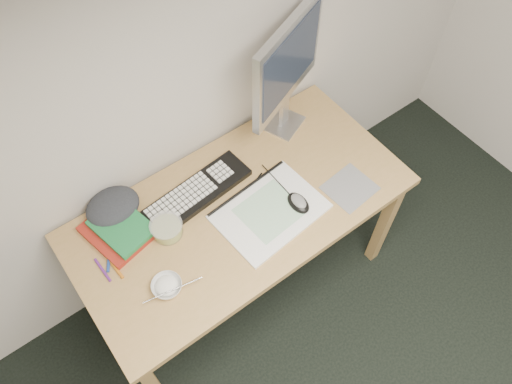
# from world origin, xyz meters

# --- Properties ---
(desk) EXTENTS (1.40, 0.70, 0.75)m
(desk) POSITION_xyz_m (0.06, 1.43, 0.67)
(desk) COLOR tan
(desk) RESTS_ON ground
(mousepad) EXTENTS (0.21, 0.19, 0.00)m
(mousepad) POSITION_xyz_m (0.48, 1.23, 0.75)
(mousepad) COLOR gray
(mousepad) RESTS_ON desk
(sketchpad) EXTENTS (0.45, 0.34, 0.01)m
(sketchpad) POSITION_xyz_m (0.14, 1.33, 0.76)
(sketchpad) COLOR white
(sketchpad) RESTS_ON desk
(keyboard) EXTENTS (0.48, 0.19, 0.03)m
(keyboard) POSITION_xyz_m (-0.05, 1.58, 0.76)
(keyboard) COLOR black
(keyboard) RESTS_ON desk
(monitor) EXTENTS (0.46, 0.21, 0.56)m
(monitor) POSITION_xyz_m (0.48, 1.67, 1.10)
(monitor) COLOR silver
(monitor) RESTS_ON desk
(mouse) EXTENTS (0.07, 0.12, 0.04)m
(mouse) POSITION_xyz_m (0.25, 1.29, 0.78)
(mouse) COLOR black
(mouse) RESTS_ON sketchpad
(rice_bowl) EXTENTS (0.12, 0.12, 0.04)m
(rice_bowl) POSITION_xyz_m (-0.37, 1.30, 0.77)
(rice_bowl) COLOR white
(rice_bowl) RESTS_ON desk
(chopsticks) EXTENTS (0.21, 0.06, 0.02)m
(chopsticks) POSITION_xyz_m (-0.36, 1.26, 0.79)
(chopsticks) COLOR silver
(chopsticks) RESTS_ON rice_bowl
(fruit_tub) EXTENTS (0.15, 0.15, 0.06)m
(fruit_tub) POSITION_xyz_m (-0.24, 1.50, 0.78)
(fruit_tub) COLOR #D8CB4C
(fruit_tub) RESTS_ON desk
(book_red) EXTENTS (0.24, 0.29, 0.03)m
(book_red) POSITION_xyz_m (-0.41, 1.61, 0.76)
(book_red) COLOR maroon
(book_red) RESTS_ON desk
(book_green) EXTENTS (0.22, 0.27, 0.02)m
(book_green) POSITION_xyz_m (-0.38, 1.61, 0.79)
(book_green) COLOR #1C7038
(book_green) RESTS_ON book_red
(cloth_lump) EXTENTS (0.21, 0.18, 0.08)m
(cloth_lump) POSITION_xyz_m (-0.37, 1.71, 0.79)
(cloth_lump) COLOR #26292D
(cloth_lump) RESTS_ON desk
(pencil_pink) EXTENTS (0.16, 0.07, 0.01)m
(pencil_pink) POSITION_xyz_m (0.05, 1.44, 0.75)
(pencil_pink) COLOR #DF6F87
(pencil_pink) RESTS_ON desk
(pencil_tan) EXTENTS (0.16, 0.09, 0.01)m
(pencil_tan) POSITION_xyz_m (0.03, 1.43, 0.75)
(pencil_tan) COLOR #A27555
(pencil_tan) RESTS_ON desk
(pencil_black) EXTENTS (0.18, 0.08, 0.01)m
(pencil_black) POSITION_xyz_m (0.14, 1.47, 0.75)
(pencil_black) COLOR black
(pencil_black) RESTS_ON desk
(marker_blue) EXTENTS (0.08, 0.12, 0.01)m
(marker_blue) POSITION_xyz_m (-0.48, 1.54, 0.76)
(marker_blue) COLOR #1B3D96
(marker_blue) RESTS_ON desk
(marker_orange) EXTENTS (0.02, 0.13, 0.01)m
(marker_orange) POSITION_xyz_m (-0.48, 1.50, 0.76)
(marker_orange) COLOR #C96F17
(marker_orange) RESTS_ON desk
(marker_purple) EXTENTS (0.02, 0.12, 0.01)m
(marker_purple) POSITION_xyz_m (-0.53, 1.51, 0.76)
(marker_purple) COLOR #5F2381
(marker_purple) RESTS_ON desk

